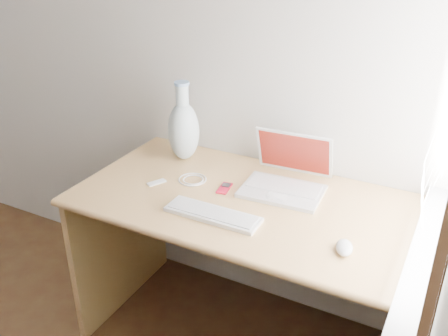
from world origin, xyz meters
The scene contains 9 objects.
back_wall centered at (0.00, 1.75, 1.30)m, with size 3.50×0.04×2.60m, color beige.
desk centered at (1.03, 1.47, 0.55)m, with size 1.47×0.73×0.78m.
laptop centered at (1.10, 1.53, 0.83)m, with size 0.34×0.29×0.22m.
external_keyboard centered at (0.94, 1.20, 0.78)m, with size 0.38×0.11×0.02m.
mouse centered at (1.44, 1.20, 0.79)m, with size 0.06×0.10×0.03m, color silver.
ipod centered at (0.87, 1.41, 0.78)m, with size 0.06×0.10×0.01m.
cable_coil centered at (0.71, 1.42, 0.78)m, with size 0.12×0.12×0.01m, color white.
remote centered at (0.59, 1.32, 0.78)m, with size 0.03×0.08×0.01m, color white.
vase centered at (0.57, 1.59, 0.93)m, with size 0.15×0.15×0.37m.
Camera 1 is at (1.73, -0.22, 1.78)m, focal length 40.00 mm.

